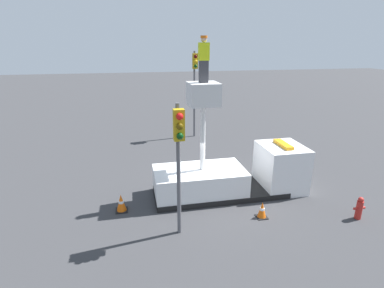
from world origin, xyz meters
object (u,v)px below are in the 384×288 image
object	(u,v)px
bucket_truck	(232,173)
traffic_light_across	(195,78)
traffic_cone_rear	(121,203)
fire_hydrant	(359,208)
traffic_cone_curbside	(262,210)
traffic_light_pole	(179,146)
worker	(204,59)

from	to	relation	value
bucket_truck	traffic_light_across	xyz separation A→B (m)	(0.15, 8.74, 3.25)
traffic_cone_rear	traffic_light_across	bearing A→B (deg)	61.67
traffic_cone_rear	fire_hydrant	bearing A→B (deg)	-15.13
bucket_truck	traffic_cone_rear	bearing A→B (deg)	-173.06
traffic_light_across	fire_hydrant	world-z (taller)	traffic_light_across
traffic_light_across	traffic_cone_curbside	bearing A→B (deg)	-88.25
traffic_cone_curbside	fire_hydrant	bearing A→B (deg)	-12.93
fire_hydrant	traffic_cone_curbside	distance (m)	3.71
traffic_cone_curbside	traffic_light_across	bearing A→B (deg)	91.75
bucket_truck	traffic_cone_rear	world-z (taller)	bucket_truck
traffic_light_pole	traffic_cone_curbside	size ratio (longest dim) A/B	7.09
bucket_truck	traffic_light_pole	size ratio (longest dim) A/B	1.44
fire_hydrant	traffic_cone_rear	distance (m)	9.31
traffic_light_pole	traffic_cone_rear	distance (m)	4.18
traffic_cone_curbside	traffic_light_pole	bearing A→B (deg)	-172.08
worker	traffic_light_pole	world-z (taller)	worker
traffic_light_pole	traffic_light_across	distance (m)	11.80
fire_hydrant	traffic_cone_curbside	xyz separation A→B (m)	(-3.61, 0.83, -0.14)
traffic_cone_rear	traffic_cone_curbside	distance (m)	5.60
traffic_cone_curbside	traffic_cone_rear	bearing A→B (deg)	163.41
bucket_truck	traffic_light_across	bearing A→B (deg)	88.99
traffic_light_across	traffic_cone_rear	bearing A→B (deg)	-118.33
fire_hydrant	traffic_cone_rear	world-z (taller)	fire_hydrant
traffic_cone_rear	bucket_truck	bearing A→B (deg)	6.94
traffic_light_across	fire_hydrant	size ratio (longest dim) A/B	6.49
bucket_truck	worker	bearing A→B (deg)	180.00
traffic_light_pole	fire_hydrant	bearing A→B (deg)	-3.06
worker	traffic_cone_curbside	bearing A→B (deg)	-49.57
worker	traffic_light_pole	size ratio (longest dim) A/B	0.37
worker	traffic_light_across	distance (m)	9.03
worker	traffic_cone_rear	xyz separation A→B (m)	(-3.50, -0.59, -5.52)
bucket_truck	traffic_cone_rear	distance (m)	4.95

